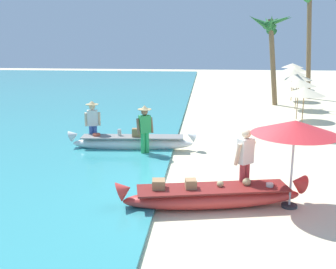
% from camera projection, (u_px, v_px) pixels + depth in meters
% --- Properties ---
extents(ground_plane, '(80.00, 80.00, 0.00)m').
position_uv_depth(ground_plane, '(207.00, 196.00, 9.86)').
color(ground_plane, beige).
extents(boat_red_foreground, '(4.41, 1.56, 0.77)m').
position_uv_depth(boat_red_foreground, '(212.00, 196.00, 9.16)').
color(boat_red_foreground, red).
rests_on(boat_red_foreground, ground).
extents(boat_white_midground, '(4.44, 0.96, 0.78)m').
position_uv_depth(boat_white_midground, '(133.00, 142.00, 13.79)').
color(boat_white_midground, white).
rests_on(boat_white_midground, ground).
extents(person_vendor_hatted, '(0.58, 0.45, 1.68)m').
position_uv_depth(person_vendor_hatted, '(145.00, 127.00, 13.01)').
color(person_vendor_hatted, green).
rests_on(person_vendor_hatted, ground).
extents(person_tourist_customer, '(0.55, 0.51, 1.75)m').
position_uv_depth(person_tourist_customer, '(245.00, 160.00, 9.41)').
color(person_tourist_customer, '#B2383D').
rests_on(person_tourist_customer, ground).
extents(person_vendor_assistant, '(0.58, 0.44, 1.66)m').
position_uv_depth(person_vendor_assistant, '(93.00, 121.00, 14.04)').
color(person_vendor_assistant, '#3D5BA8').
rests_on(person_vendor_assistant, ground).
extents(patio_umbrella_large, '(1.91, 1.91, 2.03)m').
position_uv_depth(patio_umbrella_large, '(295.00, 128.00, 8.80)').
color(patio_umbrella_large, '#B7B7BC').
rests_on(patio_umbrella_large, ground).
extents(parasol_row_0, '(1.60, 1.60, 1.91)m').
position_uv_depth(parasol_row_0, '(304.00, 91.00, 15.67)').
color(parasol_row_0, '#8E6B47').
rests_on(parasol_row_0, ground).
extents(parasol_row_1, '(1.60, 1.60, 1.91)m').
position_uv_depth(parasol_row_1, '(299.00, 83.00, 18.71)').
color(parasol_row_1, '#8E6B47').
rests_on(parasol_row_1, ground).
extents(parasol_row_2, '(1.60, 1.60, 1.91)m').
position_uv_depth(parasol_row_2, '(297.00, 77.00, 21.39)').
color(parasol_row_2, '#8E6B47').
rests_on(parasol_row_2, ground).
extents(parasol_row_3, '(1.60, 1.60, 1.91)m').
position_uv_depth(parasol_row_3, '(293.00, 72.00, 24.36)').
color(parasol_row_3, '#8E6B47').
rests_on(parasol_row_3, ground).
extents(parasol_row_4, '(1.60, 1.60, 1.91)m').
position_uv_depth(parasol_row_4, '(295.00, 68.00, 27.24)').
color(parasol_row_4, '#8E6B47').
rests_on(parasol_row_4, ground).
extents(parasol_row_5, '(1.60, 1.60, 1.91)m').
position_uv_depth(parasol_row_5, '(292.00, 65.00, 30.13)').
color(parasol_row_5, '#8E6B47').
rests_on(parasol_row_5, ground).
extents(palm_tree_tall_inland, '(2.60, 2.42, 5.12)m').
position_uv_depth(palm_tree_tall_inland, '(271.00, 31.00, 22.25)').
color(palm_tree_tall_inland, brown).
rests_on(palm_tree_tall_inland, ground).
extents(palm_tree_leaning_seaward, '(2.59, 2.67, 6.98)m').
position_uv_depth(palm_tree_leaning_seaward, '(309.00, 6.00, 24.37)').
color(palm_tree_leaning_seaward, brown).
rests_on(palm_tree_leaning_seaward, ground).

